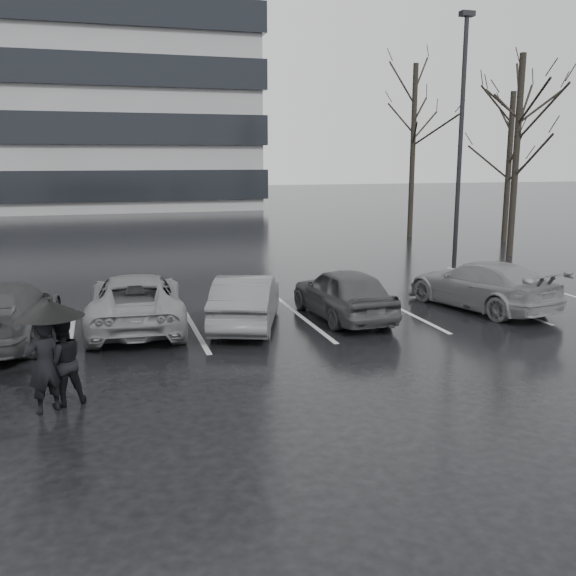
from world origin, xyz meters
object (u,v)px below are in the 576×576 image
(car_east, at_px, (481,285))
(pedestrian_right, at_px, (62,362))
(tree_ne, at_px, (509,168))
(tree_north, at_px, (413,152))
(car_west_b, at_px, (136,301))
(pedestrian_left, at_px, (44,366))
(tree_east, at_px, (516,157))
(lamp_post, at_px, (460,158))
(car_west_c, at_px, (2,312))
(car_main, at_px, (343,293))
(car_west_a, at_px, (246,301))

(car_east, xyz_separation_m, pedestrian_right, (-10.45, -4.08, 0.09))
(pedestrian_right, height_order, tree_ne, tree_ne)
(pedestrian_right, distance_m, tree_north, 25.04)
(car_west_b, distance_m, pedestrian_right, 4.89)
(tree_ne, xyz_separation_m, tree_north, (-3.50, 3.00, 0.75))
(pedestrian_left, distance_m, tree_east, 21.36)
(lamp_post, xyz_separation_m, tree_east, (4.38, 3.00, 0.04))
(car_west_b, xyz_separation_m, tree_ne, (18.00, 11.32, 2.85))
(pedestrian_left, bearing_deg, car_west_c, -101.42)
(car_main, relative_size, tree_north, 0.45)
(car_west_b, height_order, pedestrian_left, pedestrian_left)
(car_main, distance_m, pedestrian_left, 8.05)
(car_east, height_order, lamp_post, lamp_post)
(car_west_a, bearing_deg, car_west_c, 17.40)
(car_west_a, distance_m, tree_ne, 19.76)
(car_west_c, height_order, car_east, car_west_c)
(car_main, height_order, car_west_b, car_main)
(car_main, distance_m, tree_east, 13.50)
(car_west_a, distance_m, tree_north, 19.49)
(car_west_b, height_order, tree_ne, tree_ne)
(car_west_a, bearing_deg, car_east, -160.34)
(car_main, relative_size, car_west_a, 1.00)
(car_west_a, distance_m, car_west_c, 5.43)
(tree_east, bearing_deg, car_main, -142.98)
(car_west_c, distance_m, pedestrian_right, 4.44)
(car_west_c, bearing_deg, car_west_a, -175.14)
(car_west_b, relative_size, pedestrian_left, 3.07)
(pedestrian_left, xyz_separation_m, pedestrian_right, (0.25, 0.27, -0.03))
(car_west_b, height_order, tree_east, tree_east)
(car_east, height_order, pedestrian_left, pedestrian_left)
(car_west_a, xyz_separation_m, pedestrian_right, (-3.98, -4.03, 0.10))
(car_west_a, relative_size, tree_ne, 0.55)
(car_west_a, relative_size, car_west_b, 0.82)
(tree_east, bearing_deg, car_west_c, -157.03)
(car_west_c, xyz_separation_m, tree_north, (17.39, 14.79, 3.58))
(car_west_b, xyz_separation_m, lamp_post, (11.12, 4.33, 3.31))
(car_main, relative_size, car_west_c, 0.83)
(car_west_b, distance_m, tree_ne, 21.45)
(car_west_a, relative_size, pedestrian_left, 2.52)
(pedestrian_left, xyz_separation_m, tree_north, (16.19, 19.26, 3.49))
(pedestrian_right, bearing_deg, tree_north, -147.37)
(car_west_a, distance_m, car_east, 6.47)
(car_main, bearing_deg, car_west_b, -9.18)
(tree_ne, height_order, tree_north, tree_north)
(lamp_post, relative_size, tree_north, 1.02)
(pedestrian_left, relative_size, lamp_post, 0.18)
(car_main, distance_m, car_west_b, 5.09)
(car_west_c, relative_size, tree_ne, 0.66)
(car_west_b, relative_size, lamp_post, 0.54)
(car_main, xyz_separation_m, pedestrian_left, (-6.75, -4.39, 0.11))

